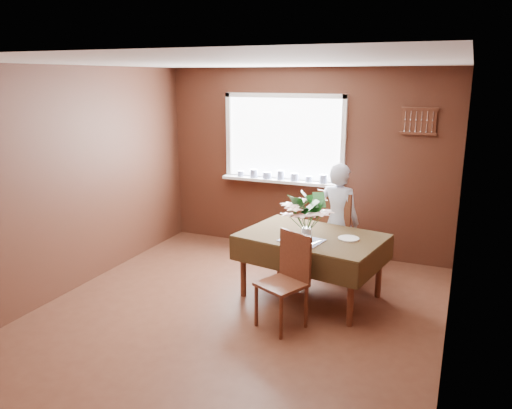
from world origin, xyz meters
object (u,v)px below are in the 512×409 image
at_px(dining_table, 312,242).
at_px(seated_woman, 338,221).
at_px(chair_far, 338,229).
at_px(chair_near, 287,276).
at_px(flower_bouquet, 307,213).

distance_m(dining_table, seated_woman, 0.69).
bearing_deg(chair_far, seated_woman, 117.00).
bearing_deg(seated_woman, chair_far, -69.29).
distance_m(dining_table, chair_near, 0.72).
height_order(dining_table, chair_near, chair_near).
height_order(seated_woman, flower_bouquet, seated_woman).
distance_m(chair_near, seated_woman, 1.40).
xyz_separation_m(chair_far, flower_bouquet, (-0.11, -0.95, 0.44)).
xyz_separation_m(chair_far, chair_near, (-0.13, -1.48, -0.06)).
xyz_separation_m(seated_woman, flower_bouquet, (-0.13, -0.85, 0.31)).
xyz_separation_m(dining_table, chair_far, (0.10, 0.78, -0.06)).
distance_m(chair_near, flower_bouquet, 0.73).
relative_size(chair_far, seated_woman, 0.75).
bearing_deg(chair_near, chair_far, 110.27).
distance_m(seated_woman, flower_bouquet, 0.91).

